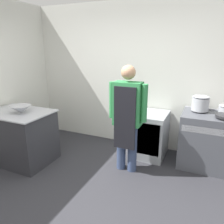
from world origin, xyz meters
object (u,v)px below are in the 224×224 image
Objects in this scene: person_cook at (127,114)px; mixing_bowl at (21,109)px; stove at (209,141)px; fridge_unit at (150,134)px; stock_pot at (200,103)px.

mixing_bowl is at bearing -164.43° from person_cook.
stove is 3.07m from mixing_bowl.
fridge_unit is at bearing 30.80° from mixing_bowl.
mixing_bowl is at bearing -149.20° from fridge_unit.
person_cook reaches higher than mixing_bowl.
stove is at bearing 21.11° from mixing_bowl.
person_cook is (-1.18, -0.63, 0.49)m from stove.
fridge_unit is 0.86m from person_cook.
mixing_bowl is 1.26× the size of stock_pot.
stove is 0.98m from fridge_unit.
fridge_unit is 2.97× the size of stock_pot.
person_cook is at bearing -107.31° from fridge_unit.
person_cook is at bearing -151.77° from stove.
fridge_unit is 1.01m from stock_pot.
stove is 2.70× the size of mixing_bowl.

